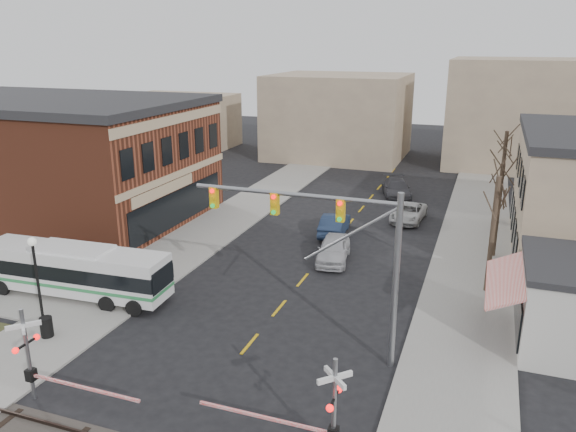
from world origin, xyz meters
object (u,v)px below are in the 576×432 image
Objects in this scene: traffic_signal_mast at (337,238)px; rr_crossing_west at (37,358)px; street_lamp at (35,262)px; trash_bin at (47,327)px; car_b at (335,224)px; transit_bus at (75,270)px; car_c at (409,213)px; pedestrian_far at (130,262)px; car_d at (397,189)px; rr_crossing_east at (322,409)px; car_a at (333,249)px; pedestrian_near at (108,290)px.

rr_crossing_west is (-10.11, -7.35, -3.74)m from traffic_signal_mast.
trash_bin is at bearing -41.45° from street_lamp.
trash_bin is 21.68m from car_b.
traffic_signal_mast is (15.33, -1.04, 4.09)m from transit_bus.
trash_bin is at bearing -166.19° from traffic_signal_mast.
pedestrian_far is (-14.35, -17.22, 0.35)m from car_c.
trash_bin is 0.21× the size of car_b.
car_d reaches higher than car_c.
car_c is (4.73, 5.20, -0.12)m from car_b.
pedestrian_far reaches higher than car_d.
transit_bus reaches higher than pedestrian_far.
car_b is at bearing 104.28° from rr_crossing_east.
rr_crossing_west reaches higher than transit_bus.
car_b is at bearing 60.11° from street_lamp.
traffic_signal_mast is 15.35m from street_lamp.
rr_crossing_east is at bearing -24.66° from transit_bus.
rr_crossing_east is at bearing -78.24° from traffic_signal_mast.
pedestrian_far is at bearing -156.40° from car_a.
car_c is at bearing -89.38° from car_d.
rr_crossing_west reaches higher than car_d.
transit_bus is 2.70m from pedestrian_near.
transit_bus is 9.89m from rr_crossing_west.
traffic_signal_mast is 5.26× the size of pedestrian_near.
rr_crossing_west is at bearing -47.54° from street_lamp.
transit_bus is at bearing -132.66° from car_d.
transit_bus is 11.09× the size of trash_bin.
car_a is 0.99× the size of car_b.
trash_bin is 33.83m from car_d.
car_d is (-1.86, 28.44, -4.90)m from traffic_signal_mast.
car_b is at bearing 65.40° from trash_bin.
pedestrian_far is at bearing 46.23° from car_b.
traffic_signal_mast is at bearing -50.75° from pedestrian_far.
traffic_signal_mast is 28.92m from car_d.
traffic_signal_mast is 1.98× the size of car_a.
car_d is 27.01m from pedestrian_far.
rr_crossing_west reaches higher than car_c.
car_b is 12.33m from car_d.
transit_bus is 2.33× the size of car_a.
pedestrian_near is at bearing -117.36° from car_c.
pedestrian_near is at bearing -127.78° from car_d.
car_d is (-2.11, 6.85, 0.13)m from car_c.
car_b is 2.69× the size of pedestrian_near.
car_b is 15.40m from pedestrian_far.
car_c is at bearing 16.67° from pedestrian_far.
pedestrian_near reaches higher than trash_bin.
car_a reaches higher than car_d.
rr_crossing_west is at bearing -58.09° from transit_bus.
pedestrian_far is (-12.24, -24.07, 0.21)m from car_d.
rr_crossing_east is at bearing 99.19° from car_b.
rr_crossing_west is 7.41m from street_lamp.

